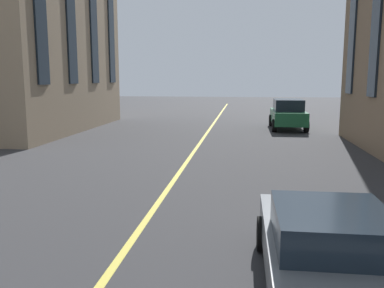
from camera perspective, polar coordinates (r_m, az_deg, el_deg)
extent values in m
cube|color=#D8C64C|center=(12.56, -2.89, -5.56)|extent=(80.00, 0.16, 0.01)
cube|color=slate|center=(6.60, 18.22, -14.44)|extent=(4.40, 1.80, 0.55)
cube|color=#19232D|center=(6.21, 18.84, -10.79)|extent=(1.85, 1.58, 0.50)
cylinder|color=black|center=(7.94, 9.83, -12.16)|extent=(0.64, 0.22, 0.64)
cylinder|color=black|center=(8.21, 22.25, -12.01)|extent=(0.64, 0.22, 0.64)
cube|color=#1E6038|center=(26.72, 13.16, 3.71)|extent=(4.70, 1.95, 0.80)
cube|color=#19232D|center=(26.66, 13.22, 5.31)|extent=(2.58, 1.72, 0.70)
cylinder|color=black|center=(28.22, 10.92, 3.24)|extent=(0.76, 0.27, 0.76)
cylinder|color=black|center=(28.40, 14.70, 3.14)|extent=(0.76, 0.27, 0.76)
cylinder|color=black|center=(25.14, 11.36, 2.53)|extent=(0.76, 0.27, 0.76)
cylinder|color=black|center=(25.34, 15.58, 2.42)|extent=(0.76, 0.27, 0.76)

